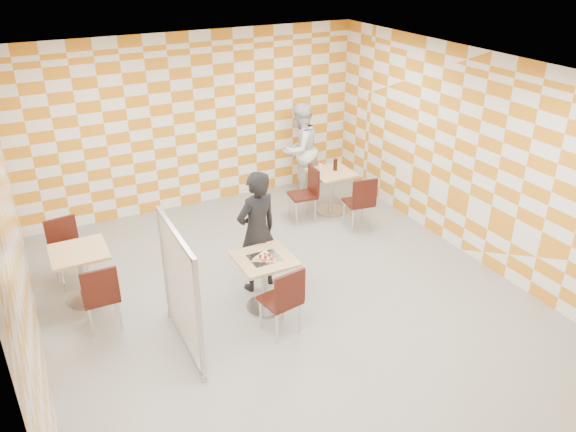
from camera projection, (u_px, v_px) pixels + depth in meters
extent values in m
plane|color=#999993|center=(288.00, 301.00, 7.45)|extent=(7.00, 7.00, 0.00)
plane|color=white|center=(288.00, 73.00, 6.11)|extent=(7.00, 7.00, 0.00)
plane|color=white|center=(195.00, 122.00, 9.57)|extent=(6.00, 0.00, 6.00)
plane|color=white|center=(19.00, 256.00, 5.56)|extent=(0.00, 7.00, 7.00)
plane|color=white|center=(475.00, 159.00, 8.00)|extent=(0.00, 7.00, 7.00)
cube|color=tan|center=(264.00, 259.00, 7.00)|extent=(0.70, 0.70, 0.04)
cylinder|color=#A5A5AA|center=(265.00, 283.00, 7.16)|extent=(0.08, 0.08, 0.70)
cylinder|color=#A5A5AA|center=(265.00, 306.00, 7.32)|extent=(0.50, 0.50, 0.03)
cube|color=tan|center=(332.00, 173.00, 9.56)|extent=(0.70, 0.70, 0.04)
cylinder|color=#A5A5AA|center=(331.00, 192.00, 9.72)|extent=(0.08, 0.08, 0.70)
cylinder|color=#A5A5AA|center=(330.00, 210.00, 9.88)|extent=(0.50, 0.50, 0.03)
cube|color=tan|center=(79.00, 252.00, 7.16)|extent=(0.70, 0.70, 0.04)
cylinder|color=#A5A5AA|center=(83.00, 276.00, 7.32)|extent=(0.08, 0.08, 0.70)
cylinder|color=#A5A5AA|center=(88.00, 298.00, 7.47)|extent=(0.50, 0.50, 0.03)
cube|color=#39110B|center=(280.00, 300.00, 6.70)|extent=(0.48, 0.48, 0.04)
cube|color=#39110B|center=(290.00, 290.00, 6.44)|extent=(0.42, 0.11, 0.45)
cylinder|color=silver|center=(283.00, 304.00, 7.01)|extent=(0.03, 0.03, 0.43)
cylinder|color=silver|center=(261.00, 314.00, 6.83)|extent=(0.03, 0.03, 0.43)
cylinder|color=silver|center=(300.00, 318.00, 6.77)|extent=(0.03, 0.03, 0.43)
cylinder|color=silver|center=(277.00, 328.00, 6.59)|extent=(0.03, 0.03, 0.43)
cube|color=#39110B|center=(358.00, 202.00, 9.15)|extent=(0.47, 0.47, 0.04)
cube|color=#39110B|center=(365.00, 193.00, 8.87)|extent=(0.42, 0.10, 0.45)
cylinder|color=silver|center=(362.00, 209.00, 9.45)|extent=(0.03, 0.03, 0.43)
cylinder|color=silver|center=(344.00, 212.00, 9.35)|extent=(0.03, 0.03, 0.43)
cylinder|color=silver|center=(372.00, 218.00, 9.17)|extent=(0.03, 0.03, 0.43)
cylinder|color=silver|center=(353.00, 221.00, 9.06)|extent=(0.03, 0.03, 0.43)
cube|color=#39110B|center=(302.00, 195.00, 9.40)|extent=(0.46, 0.46, 0.04)
cube|color=#39110B|center=(314.00, 180.00, 9.35)|extent=(0.09, 0.42, 0.45)
cylinder|color=silver|center=(289.00, 205.00, 9.59)|extent=(0.03, 0.03, 0.43)
cylinder|color=silver|center=(297.00, 214.00, 9.31)|extent=(0.03, 0.03, 0.43)
cylinder|color=silver|center=(308.00, 202.00, 9.70)|extent=(0.03, 0.03, 0.43)
cylinder|color=silver|center=(315.00, 210.00, 9.42)|extent=(0.03, 0.03, 0.43)
cube|color=#39110B|center=(101.00, 296.00, 6.77)|extent=(0.43, 0.43, 0.04)
cube|color=#39110B|center=(100.00, 287.00, 6.50)|extent=(0.42, 0.05, 0.45)
cylinder|color=silver|center=(115.00, 301.00, 7.08)|extent=(0.03, 0.03, 0.43)
cylinder|color=silver|center=(87.00, 308.00, 6.94)|extent=(0.03, 0.03, 0.43)
cylinder|color=silver|center=(120.00, 316.00, 6.80)|extent=(0.03, 0.03, 0.43)
cylinder|color=silver|center=(91.00, 323.00, 6.67)|extent=(0.03, 0.03, 0.43)
cube|color=#39110B|center=(69.00, 254.00, 7.66)|extent=(0.48, 0.48, 0.04)
cube|color=#39110B|center=(61.00, 233.00, 7.69)|extent=(0.42, 0.10, 0.45)
cylinder|color=silver|center=(63.00, 278.00, 7.55)|extent=(0.03, 0.03, 0.43)
cylinder|color=silver|center=(88.00, 271.00, 7.72)|extent=(0.03, 0.03, 0.43)
cylinder|color=silver|center=(56.00, 267.00, 7.80)|extent=(0.03, 0.03, 0.43)
cylinder|color=silver|center=(80.00, 260.00, 7.97)|extent=(0.03, 0.03, 0.43)
cube|color=white|center=(181.00, 289.00, 6.28)|extent=(0.02, 1.30, 1.40)
cube|color=#B2B2B7|center=(175.00, 233.00, 5.96)|extent=(0.05, 1.30, 0.05)
cube|color=#B2B2B7|center=(186.00, 340.00, 6.60)|extent=(0.05, 1.30, 0.05)
cube|color=#B2B2B7|center=(200.00, 321.00, 5.76)|extent=(0.05, 0.05, 1.50)
cylinder|color=#B2B2B7|center=(205.00, 379.00, 6.10)|extent=(0.08, 0.08, 0.05)
cube|color=#B2B2B7|center=(165.00, 262.00, 6.80)|extent=(0.05, 0.05, 1.50)
cylinder|color=#B2B2B7|center=(171.00, 314.00, 7.14)|extent=(0.08, 0.08, 0.05)
imported|color=black|center=(257.00, 232.00, 7.39)|extent=(0.70, 0.54, 1.70)
imported|color=white|center=(300.00, 149.00, 10.23)|extent=(1.02, 0.92, 1.72)
cube|color=silver|center=(265.00, 258.00, 6.98)|extent=(0.38, 0.34, 0.01)
cone|color=tan|center=(265.00, 257.00, 6.97)|extent=(0.40, 0.40, 0.02)
cone|color=#F2D88C|center=(264.00, 256.00, 6.98)|extent=(0.33, 0.33, 0.01)
cylinder|color=maroon|center=(264.00, 260.00, 6.86)|extent=(0.04, 0.04, 0.01)
cylinder|color=maroon|center=(272.00, 258.00, 6.91)|extent=(0.04, 0.04, 0.01)
cylinder|color=maroon|center=(265.00, 256.00, 6.94)|extent=(0.04, 0.04, 0.01)
cylinder|color=maroon|center=(260.00, 255.00, 6.96)|extent=(0.04, 0.04, 0.01)
cylinder|color=maroon|center=(269.00, 254.00, 6.99)|extent=(0.04, 0.04, 0.01)
torus|color=black|center=(269.00, 256.00, 6.96)|extent=(0.03, 0.03, 0.01)
torus|color=black|center=(265.00, 258.00, 6.90)|extent=(0.03, 0.03, 0.01)
torus|color=black|center=(265.00, 254.00, 7.00)|extent=(0.03, 0.03, 0.01)
torus|color=black|center=(260.00, 258.00, 6.91)|extent=(0.03, 0.03, 0.01)
cylinder|color=white|center=(320.00, 168.00, 9.50)|extent=(0.06, 0.06, 0.16)
cylinder|color=red|center=(320.00, 162.00, 9.45)|extent=(0.04, 0.04, 0.04)
cylinder|color=black|center=(335.00, 165.00, 9.56)|extent=(0.07, 0.07, 0.20)
cylinder|color=red|center=(336.00, 158.00, 9.51)|extent=(0.03, 0.03, 0.03)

